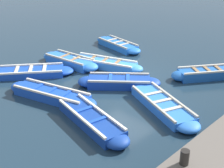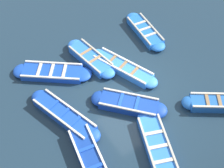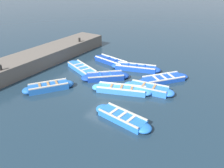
% 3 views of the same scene
% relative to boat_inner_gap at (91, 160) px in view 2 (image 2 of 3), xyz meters
% --- Properties ---
extents(ground_plane, '(120.00, 120.00, 0.00)m').
position_rel_boat_inner_gap_xyz_m(ground_plane, '(1.72, -3.14, -0.18)').
color(ground_plane, '#1C303F').
extents(boat_inner_gap, '(3.73, 1.39, 0.41)m').
position_rel_boat_inner_gap_xyz_m(boat_inner_gap, '(0.00, 0.00, 0.00)').
color(boat_inner_gap, navy).
rests_on(boat_inner_gap, ground).
extents(boat_outer_right, '(3.03, 3.49, 0.35)m').
position_rel_boat_inner_gap_xyz_m(boat_outer_right, '(4.80, -0.81, -0.03)').
color(boat_outer_right, '#1947B7').
rests_on(boat_outer_right, ground).
extents(boat_tucked, '(3.83, 1.79, 0.41)m').
position_rel_boat_inner_gap_xyz_m(boat_tucked, '(2.33, -0.13, 0.00)').
color(boat_tucked, '#1947B7').
rests_on(boat_tucked, ground).
extents(boat_mid_row, '(2.41, 2.99, 0.46)m').
position_rel_boat_inner_gap_xyz_m(boat_mid_row, '(-0.83, -5.93, 0.02)').
color(boat_mid_row, '#1E59AD').
rests_on(boat_mid_row, ground).
extents(boat_drifting, '(3.75, 1.95, 0.41)m').
position_rel_boat_inner_gap_xyz_m(boat_drifting, '(3.17, -3.72, -0.00)').
color(boat_drifting, '#3884E0').
rests_on(boat_drifting, ground).
extents(boat_broadside, '(3.05, 2.85, 0.42)m').
position_rel_boat_inner_gap_xyz_m(boat_broadside, '(1.29, -2.70, 0.00)').
color(boat_broadside, navy).
rests_on(boat_broadside, ground).
extents(boat_near_quay, '(3.36, 1.20, 0.38)m').
position_rel_boat_inner_gap_xyz_m(boat_near_quay, '(4.68, -6.20, -0.01)').
color(boat_near_quay, blue).
rests_on(boat_near_quay, ground).
extents(boat_stern_in, '(3.82, 2.16, 0.37)m').
position_rel_boat_inner_gap_xyz_m(boat_stern_in, '(-1.05, -2.43, -0.02)').
color(boat_stern_in, blue).
rests_on(boat_stern_in, ground).
extents(boat_alongside, '(3.30, 1.24, 0.44)m').
position_rel_boat_inner_gap_xyz_m(boat_alongside, '(4.54, -2.77, 0.02)').
color(boat_alongside, blue).
rests_on(boat_alongside, ground).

